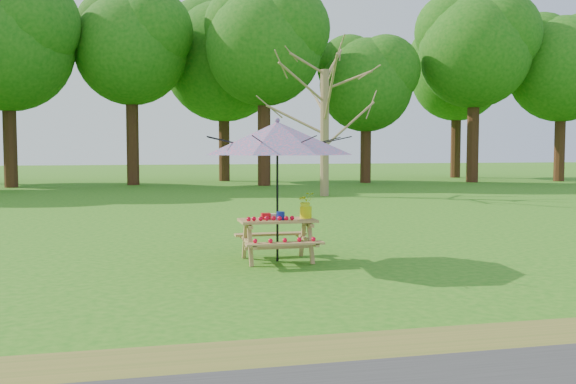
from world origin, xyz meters
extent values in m
cylinder|color=olive|center=(9.26, 14.81, 2.33)|extent=(0.32, 0.32, 4.66)
cube|color=#A57B4A|center=(4.72, 1.84, 0.65)|extent=(1.20, 0.62, 0.04)
cube|color=#A57B4A|center=(4.72, 1.29, 0.36)|extent=(1.20, 0.22, 0.04)
cube|color=#A57B4A|center=(4.72, 2.39, 0.36)|extent=(1.20, 0.22, 0.04)
cylinder|color=black|center=(4.72, 1.84, 1.12)|extent=(0.04, 0.04, 2.25)
cone|color=#1D71A9|center=(4.72, 1.84, 1.95)|extent=(2.96, 2.96, 0.51)
sphere|color=#1D71A9|center=(4.72, 1.84, 2.23)|extent=(0.08, 0.08, 0.08)
cube|color=red|center=(4.54, 1.87, 0.72)|extent=(0.14, 0.12, 0.10)
cylinder|color=#13219B|center=(4.75, 1.75, 0.74)|extent=(0.13, 0.13, 0.13)
cube|color=silver|center=(4.67, 2.03, 0.71)|extent=(0.13, 0.13, 0.07)
cylinder|color=yellow|center=(5.20, 1.89, 0.77)|extent=(0.19, 0.19, 0.19)
imported|color=yellow|center=(5.20, 1.89, 0.94)|extent=(0.27, 0.24, 0.29)
camera|label=1|loc=(2.62, -8.03, 1.81)|focal=40.00mm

